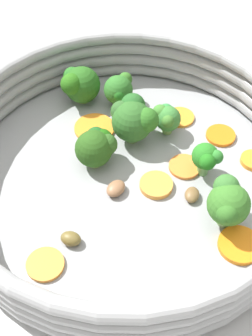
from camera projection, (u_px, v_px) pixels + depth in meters
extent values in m
plane|color=#B9BABA|center=(126.00, 183.00, 0.52)|extent=(4.00, 4.00, 0.00)
cylinder|color=#939699|center=(126.00, 180.00, 0.51)|extent=(0.36, 0.36, 0.01)
torus|color=#9B9D9F|center=(126.00, 172.00, 0.50)|extent=(0.38, 0.38, 0.02)
torus|color=#9B9D9F|center=(126.00, 162.00, 0.49)|extent=(0.38, 0.38, 0.02)
torus|color=#9B9D9F|center=(126.00, 152.00, 0.48)|extent=(0.38, 0.38, 0.02)
torus|color=#9B9D9F|center=(126.00, 141.00, 0.47)|extent=(0.38, 0.38, 0.02)
cylinder|color=orange|center=(94.00, 128.00, 0.56)|extent=(0.06, 0.06, 0.00)
cylinder|color=orange|center=(240.00, 245.00, 0.45)|extent=(0.05, 0.05, 0.01)
cylinder|color=orange|center=(45.00, 264.00, 0.44)|extent=(0.05, 0.05, 0.00)
cylinder|color=orange|center=(180.00, 117.00, 0.57)|extent=(0.05, 0.05, 0.00)
cylinder|color=orange|center=(185.00, 167.00, 0.52)|extent=(0.04, 0.04, 0.00)
cylinder|color=orange|center=(156.00, 185.00, 0.50)|extent=(0.04, 0.04, 0.01)
cylinder|color=orange|center=(221.00, 135.00, 0.55)|extent=(0.04, 0.04, 0.00)
cylinder|color=#83AD6A|center=(225.00, 217.00, 0.46)|extent=(0.02, 0.02, 0.02)
sphere|color=#357025|center=(229.00, 204.00, 0.45)|extent=(0.04, 0.04, 0.04)
sphere|color=#306722|center=(227.00, 213.00, 0.44)|extent=(0.02, 0.02, 0.02)
sphere|color=#346D2C|center=(226.00, 187.00, 0.45)|extent=(0.03, 0.03, 0.03)
cylinder|color=#62844C|center=(132.00, 135.00, 0.54)|extent=(0.01, 0.01, 0.02)
sphere|color=#2A5D23|center=(132.00, 121.00, 0.52)|extent=(0.05, 0.05, 0.05)
sphere|color=#2A651E|center=(146.00, 120.00, 0.51)|extent=(0.03, 0.03, 0.03)
sphere|color=#2B5624|center=(120.00, 112.00, 0.53)|extent=(0.02, 0.02, 0.02)
sphere|color=#235A22|center=(133.00, 106.00, 0.53)|extent=(0.03, 0.03, 0.03)
cylinder|color=#78A451|center=(167.00, 128.00, 0.55)|extent=(0.01, 0.01, 0.01)
sphere|color=#377732|center=(168.00, 119.00, 0.54)|extent=(0.03, 0.03, 0.03)
sphere|color=#3E7D2F|center=(160.00, 112.00, 0.54)|extent=(0.02, 0.02, 0.02)
sphere|color=#3B7129|center=(168.00, 121.00, 0.53)|extent=(0.01, 0.01, 0.01)
sphere|color=#2E813A|center=(166.00, 111.00, 0.54)|extent=(0.02, 0.02, 0.02)
cylinder|color=#89A65B|center=(95.00, 159.00, 0.52)|extent=(0.02, 0.02, 0.01)
sphere|color=#265017|center=(94.00, 149.00, 0.50)|extent=(0.04, 0.04, 0.04)
sphere|color=#1C541C|center=(96.00, 137.00, 0.51)|extent=(0.02, 0.02, 0.02)
sphere|color=#2B561D|center=(106.00, 144.00, 0.51)|extent=(0.02, 0.02, 0.02)
sphere|color=#1D5910|center=(102.00, 140.00, 0.51)|extent=(0.02, 0.02, 0.02)
cylinder|color=#6D844E|center=(121.00, 100.00, 0.58)|extent=(0.02, 0.02, 0.01)
sphere|color=#2C6A25|center=(121.00, 90.00, 0.57)|extent=(0.04, 0.04, 0.04)
sphere|color=#306722|center=(125.00, 79.00, 0.57)|extent=(0.02, 0.02, 0.02)
sphere|color=#247120|center=(116.00, 94.00, 0.56)|extent=(0.02, 0.02, 0.02)
cylinder|color=#6B9F55|center=(204.00, 169.00, 0.50)|extent=(0.01, 0.01, 0.02)
sphere|color=#257620|center=(206.00, 159.00, 0.49)|extent=(0.03, 0.03, 0.03)
sphere|color=#2A7729|center=(216.00, 157.00, 0.49)|extent=(0.02, 0.02, 0.02)
sphere|color=#1E6D19|center=(207.00, 162.00, 0.48)|extent=(0.02, 0.02, 0.02)
cylinder|color=#7EA34E|center=(83.00, 96.00, 0.59)|extent=(0.01, 0.01, 0.01)
sphere|color=#245B1A|center=(82.00, 85.00, 0.57)|extent=(0.04, 0.04, 0.04)
sphere|color=#25641F|center=(73.00, 76.00, 0.58)|extent=(0.02, 0.02, 0.02)
sphere|color=#276415|center=(71.00, 84.00, 0.56)|extent=(0.03, 0.03, 0.03)
ellipsoid|color=brown|center=(71.00, 239.00, 0.45)|extent=(0.02, 0.02, 0.01)
ellipsoid|color=brown|center=(192.00, 195.00, 0.49)|extent=(0.02, 0.02, 0.01)
ellipsoid|color=#8C6141|center=(116.00, 188.00, 0.49)|extent=(0.03, 0.03, 0.01)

